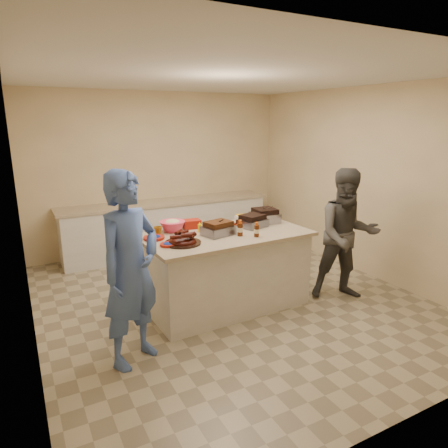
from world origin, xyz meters
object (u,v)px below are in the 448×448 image
roasting_pan (265,222)px  mustard_bottle (200,232)px  plastic_cup (158,234)px  guest_gray (342,296)px  rib_platter (183,244)px  coleslaw_bowl (173,231)px  bbq_bottle_b (256,237)px  island (226,305)px  bbq_bottle_a (240,236)px  guest_blue (136,359)px

roasting_pan → mustard_bottle: size_ratio=2.56×
plastic_cup → guest_gray: (2.19, -0.81, -0.93)m
rib_platter → mustard_bottle: rib_platter is taller
coleslaw_bowl → bbq_bottle_b: bearing=-41.3°
island → bbq_bottle_b: bbq_bottle_b is taller
coleslaw_bowl → bbq_bottle_a: coleslaw_bowl is taller
plastic_cup → rib_platter: bearing=-76.0°
mustard_bottle → guest_gray: 2.06m
rib_platter → bbq_bottle_a: (0.70, -0.03, 0.00)m
coleslaw_bowl → plastic_cup: bearing=-165.2°
bbq_bottle_b → mustard_bottle: bbq_bottle_b is taller
island → plastic_cup: (-0.73, 0.32, 0.93)m
mustard_bottle → guest_blue: bearing=-142.9°
bbq_bottle_b → guest_blue: bearing=-168.6°
plastic_cup → bbq_bottle_b: bearing=-32.6°
bbq_bottle_b → bbq_bottle_a: bearing=141.4°
island → bbq_bottle_a: 0.95m
mustard_bottle → plastic_cup: bearing=164.7°
island → rib_platter: 1.12m
bbq_bottle_a → bbq_bottle_b: (0.15, -0.12, 0.00)m
guest_gray → plastic_cup: bearing=-175.4°
island → rib_platter: (-0.61, -0.15, 0.93)m
rib_platter → roasting_pan: (1.31, 0.37, 0.00)m
bbq_bottle_a → guest_blue: (-1.40, -0.43, -0.93)m
coleslaw_bowl → mustard_bottle: (0.28, -0.18, 0.00)m
guest_blue → bbq_bottle_b: bearing=-18.4°
bbq_bottle_b → roasting_pan: bearing=48.6°
roasting_pan → guest_blue: (-2.00, -0.83, -0.93)m
guest_blue → guest_gray: guest_gray is taller
guest_gray → island: bearing=-173.7°
coleslaw_bowl → mustard_bottle: 0.33m
coleslaw_bowl → bbq_bottle_b: (0.77, -0.67, 0.00)m
bbq_bottle_a → guest_gray: size_ratio=0.11×
roasting_pan → guest_gray: (0.76, -0.71, -0.93)m
island → roasting_pan: size_ratio=6.19×
mustard_bottle → guest_blue: 1.62m
roasting_pan → guest_gray: size_ratio=0.19×
rib_platter → bbq_bottle_b: bearing=-9.7°
bbq_bottle_b → plastic_cup: bbq_bottle_b is taller
mustard_bottle → plastic_cup: 0.50m
bbq_bottle_a → guest_gray: bearing=-12.9°
bbq_bottle_a → guest_gray: bbq_bottle_a is taller
bbq_bottle_b → mustard_bottle: (-0.49, 0.49, 0.00)m
island → bbq_bottle_a: size_ratio=10.42×
roasting_pan → bbq_bottle_b: (-0.46, -0.52, 0.00)m
mustard_bottle → coleslaw_bowl: bearing=146.2°
coleslaw_bowl → guest_blue: (-0.78, -0.99, -0.93)m
bbq_bottle_b → island: bearing=128.6°
mustard_bottle → guest_blue: mustard_bottle is taller
guest_blue → coleslaw_bowl: bearing=21.8°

